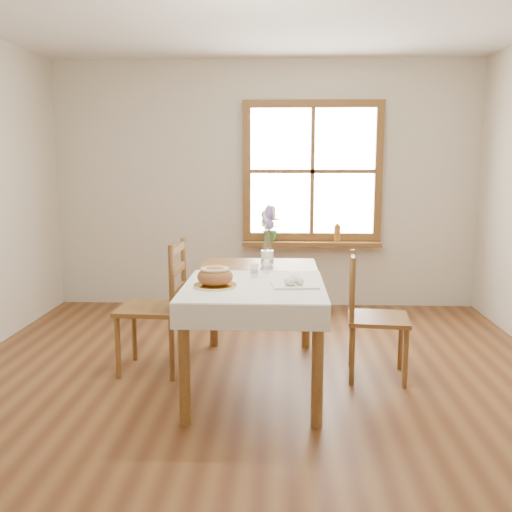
% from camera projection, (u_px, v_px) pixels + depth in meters
% --- Properties ---
extents(ground, '(5.00, 5.00, 0.00)m').
position_uv_depth(ground, '(254.00, 396.00, 3.82)').
color(ground, brown).
rests_on(ground, ground).
extents(room_walls, '(4.60, 5.10, 2.65)m').
position_uv_depth(room_walls, '(254.00, 136.00, 3.54)').
color(room_walls, beige).
rests_on(room_walls, ground).
extents(window, '(1.46, 0.08, 1.46)m').
position_uv_depth(window, '(312.00, 171.00, 6.00)').
color(window, brown).
rests_on(window, ground).
extents(window_sill, '(1.46, 0.20, 0.05)m').
position_uv_depth(window_sill, '(312.00, 244.00, 6.05)').
color(window_sill, brown).
rests_on(window_sill, ground).
extents(dining_table, '(0.90, 1.60, 0.75)m').
position_uv_depth(dining_table, '(256.00, 289.00, 4.01)').
color(dining_table, brown).
rests_on(dining_table, ground).
extents(table_linen, '(0.91, 0.99, 0.01)m').
position_uv_depth(table_linen, '(254.00, 286.00, 3.69)').
color(table_linen, white).
rests_on(table_linen, dining_table).
extents(chair_left, '(0.50, 0.48, 0.98)m').
position_uv_depth(chair_left, '(151.00, 306.00, 4.22)').
color(chair_left, brown).
rests_on(chair_left, ground).
extents(chair_right, '(0.49, 0.47, 0.91)m').
position_uv_depth(chair_right, '(378.00, 317.00, 4.08)').
color(chair_right, brown).
rests_on(chair_right, ground).
extents(bread_plate, '(0.27, 0.27, 0.01)m').
position_uv_depth(bread_plate, '(215.00, 286.00, 3.64)').
color(bread_plate, white).
rests_on(bread_plate, table_linen).
extents(bread_loaf, '(0.23, 0.23, 0.13)m').
position_uv_depth(bread_loaf, '(215.00, 275.00, 3.63)').
color(bread_loaf, '#935C34').
rests_on(bread_loaf, bread_plate).
extents(egg_napkin, '(0.32, 0.28, 0.01)m').
position_uv_depth(egg_napkin, '(295.00, 285.00, 3.67)').
color(egg_napkin, white).
rests_on(egg_napkin, table_linen).
extents(eggs, '(0.24, 0.22, 0.05)m').
position_uv_depth(eggs, '(295.00, 280.00, 3.66)').
color(eggs, white).
rests_on(eggs, egg_napkin).
extents(salt_shaker, '(0.07, 0.07, 0.11)m').
position_uv_depth(salt_shaker, '(254.00, 270.00, 3.93)').
color(salt_shaker, white).
rests_on(salt_shaker, table_linen).
extents(pepper_shaker, '(0.06, 0.06, 0.10)m').
position_uv_depth(pepper_shaker, '(267.00, 266.00, 4.08)').
color(pepper_shaker, white).
rests_on(pepper_shaker, table_linen).
extents(flower_vase, '(0.13, 0.13, 0.11)m').
position_uv_depth(flower_vase, '(267.00, 259.00, 4.43)').
color(flower_vase, white).
rests_on(flower_vase, dining_table).
extents(lavender_bouquet, '(0.18, 0.18, 0.33)m').
position_uv_depth(lavender_bouquet, '(267.00, 230.00, 4.39)').
color(lavender_bouquet, '#735EA7').
rests_on(lavender_bouquet, flower_vase).
extents(potted_plant, '(0.27, 0.29, 0.20)m').
position_uv_depth(potted_plant, '(271.00, 232.00, 6.05)').
color(potted_plant, '#38702C').
rests_on(potted_plant, window_sill).
extents(amber_bottle, '(0.09, 0.09, 0.19)m').
position_uv_depth(amber_bottle, '(337.00, 232.00, 6.02)').
color(amber_bottle, '#99651C').
rests_on(amber_bottle, window_sill).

